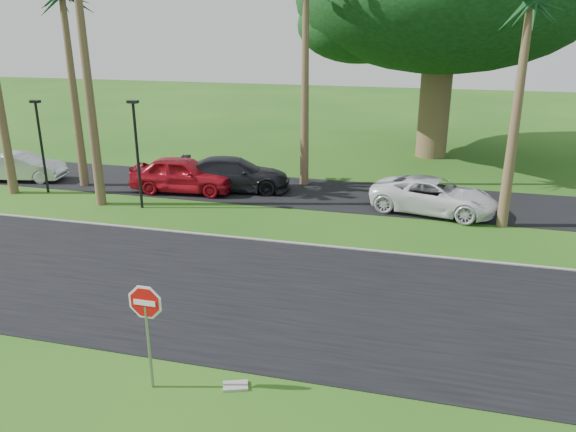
% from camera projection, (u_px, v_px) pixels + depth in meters
% --- Properties ---
extents(ground, '(120.00, 120.00, 0.00)m').
position_uv_depth(ground, '(188.00, 319.00, 15.33)').
color(ground, '#1D4C13').
rests_on(ground, ground).
extents(road, '(120.00, 8.00, 0.02)m').
position_uv_depth(road, '(215.00, 287.00, 17.15)').
color(road, black).
rests_on(road, ground).
extents(parking_strip, '(120.00, 5.00, 0.02)m').
position_uv_depth(parking_strip, '(297.00, 192.00, 26.76)').
color(parking_strip, black).
rests_on(parking_strip, ground).
extents(curb, '(120.00, 0.12, 0.06)m').
position_uv_depth(curb, '(256.00, 239.00, 20.85)').
color(curb, gray).
rests_on(curb, ground).
extents(stop_sign_near, '(1.05, 0.07, 2.62)m').
position_uv_depth(stop_sign_near, '(146.00, 316.00, 11.89)').
color(stop_sign_near, gray).
rests_on(stop_sign_near, ground).
extents(palm_right_near, '(5.00, 5.00, 9.50)m').
position_uv_depth(palm_right_near, '(530.00, 7.00, 19.65)').
color(palm_right_near, brown).
rests_on(palm_right_near, ground).
extents(streetlight_left, '(0.45, 0.25, 4.34)m').
position_uv_depth(streetlight_left, '(41.00, 140.00, 25.95)').
color(streetlight_left, black).
rests_on(streetlight_left, ground).
extents(streetlight_right, '(0.45, 0.25, 4.64)m').
position_uv_depth(streetlight_right, '(137.00, 148.00, 23.67)').
color(streetlight_right, black).
rests_on(streetlight_right, ground).
extents(car_silver, '(4.41, 2.28, 1.39)m').
position_uv_depth(car_silver, '(22.00, 167.00, 28.51)').
color(car_silver, silver).
rests_on(car_silver, ground).
extents(car_red, '(5.09, 2.39, 1.68)m').
position_uv_depth(car_red, '(183.00, 175.00, 26.56)').
color(car_red, '#A90E1B').
rests_on(car_red, ground).
extents(car_dark, '(5.63, 3.07, 1.55)m').
position_uv_depth(car_dark, '(234.00, 174.00, 26.86)').
color(car_dark, black).
rests_on(car_dark, ground).
extents(car_minivan, '(5.58, 3.34, 1.45)m').
position_uv_depth(car_minivan, '(434.00, 196.00, 23.69)').
color(car_minivan, white).
rests_on(car_minivan, ground).
extents(utility_slab, '(0.64, 0.52, 0.06)m').
position_uv_depth(utility_slab, '(235.00, 386.00, 12.44)').
color(utility_slab, gray).
rests_on(utility_slab, ground).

